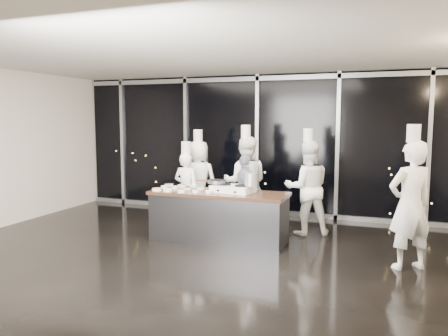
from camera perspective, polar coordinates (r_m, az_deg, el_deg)
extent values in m
plane|color=black|center=(7.19, -3.31, -11.34)|extent=(9.00, 9.00, 0.00)
cube|color=beige|center=(10.17, 4.51, 3.07)|extent=(9.00, 0.02, 3.20)
cube|color=beige|center=(3.94, -24.18, -2.79)|extent=(9.00, 0.02, 3.20)
cube|color=beige|center=(6.92, -3.49, 14.80)|extent=(9.00, 7.00, 0.02)
cube|color=black|center=(10.11, 4.42, 3.05)|extent=(8.90, 0.04, 3.18)
cube|color=#92959A|center=(10.08, 4.41, 11.58)|extent=(8.90, 0.08, 0.10)
cube|color=#92959A|center=(10.27, 4.27, -5.63)|extent=(8.90, 0.08, 0.10)
cube|color=#92959A|center=(11.57, -13.11, 3.33)|extent=(0.08, 0.08, 3.20)
cube|color=#92959A|center=(10.69, -5.00, 3.23)|extent=(0.08, 0.08, 3.20)
cube|color=#92959A|center=(10.06, 4.34, 3.04)|extent=(0.08, 0.08, 3.20)
cube|color=#92959A|center=(9.73, 14.61, 2.73)|extent=(0.08, 0.08, 3.20)
cube|color=#92959A|center=(9.72, 25.23, 2.32)|extent=(0.08, 0.08, 3.20)
cube|color=#36373B|center=(7.88, -0.71, -6.57)|extent=(2.40, 0.80, 0.84)
cube|color=#442C1C|center=(7.79, -0.71, -3.34)|extent=(2.46, 0.86, 0.06)
cube|color=white|center=(7.74, 1.15, -2.74)|extent=(0.79, 0.56, 0.12)
cylinder|color=black|center=(7.81, 0.00, -2.13)|extent=(0.28, 0.28, 0.02)
cylinder|color=black|center=(7.64, 2.33, -2.32)|extent=(0.28, 0.28, 0.02)
cylinder|color=black|center=(7.62, -0.79, -2.96)|extent=(0.04, 0.03, 0.04)
cylinder|color=black|center=(7.46, 1.43, -3.16)|extent=(0.04, 0.03, 0.04)
cylinder|color=gray|center=(7.86, -0.93, -1.79)|extent=(0.38, 0.38, 0.06)
cube|color=#4C2B14|center=(8.01, -2.71, -1.61)|extent=(0.25, 0.07, 0.02)
cylinder|color=#B3B3B5|center=(7.55, 3.56, -1.51)|extent=(0.25, 0.25, 0.22)
cylinder|color=white|center=(8.00, -8.78, -2.78)|extent=(0.17, 0.17, 0.04)
cylinder|color=#D65C23|center=(8.00, -8.78, -2.66)|extent=(0.14, 0.14, 0.01)
cylinder|color=white|center=(8.26, -7.82, -2.47)|extent=(0.13, 0.13, 0.04)
cylinder|color=beige|center=(8.26, -7.82, -2.36)|extent=(0.10, 0.10, 0.01)
cylinder|color=white|center=(8.49, -7.21, -2.22)|extent=(0.16, 0.16, 0.04)
cylinder|color=#33230F|center=(8.49, -7.21, -2.11)|extent=(0.13, 0.13, 0.01)
cylinder|color=white|center=(7.90, -7.38, -2.87)|extent=(0.16, 0.16, 0.04)
cylinder|color=silver|center=(7.90, -7.38, -2.76)|extent=(0.13, 0.13, 0.01)
cylinder|color=white|center=(8.17, -6.42, -2.55)|extent=(0.13, 0.13, 0.04)
cylinder|color=tan|center=(8.17, -6.42, -2.44)|extent=(0.11, 0.11, 0.01)
cylinder|color=white|center=(8.37, -5.49, -2.32)|extent=(0.17, 0.17, 0.04)
cylinder|color=olive|center=(8.37, -5.49, -2.21)|extent=(0.14, 0.14, 0.01)
cylinder|color=white|center=(7.76, -5.57, -3.01)|extent=(0.14, 0.14, 0.04)
cylinder|color=#D88159|center=(7.76, -5.58, -2.89)|extent=(0.12, 0.12, 0.01)
cylinder|color=white|center=(8.05, -4.80, -2.67)|extent=(0.15, 0.15, 0.04)
cylinder|color=black|center=(8.05, -4.80, -2.55)|extent=(0.12, 0.12, 0.01)
cylinder|color=white|center=(8.27, -4.03, -2.42)|extent=(0.15, 0.15, 0.04)
cylinder|color=beige|center=(8.26, -4.03, -2.31)|extent=(0.12, 0.12, 0.01)
cylinder|color=white|center=(7.71, -3.73, -3.06)|extent=(0.12, 0.12, 0.04)
cylinder|color=#AD8545|center=(7.71, -3.73, -2.94)|extent=(0.10, 0.10, 0.01)
cylinder|color=white|center=(8.00, -3.08, -2.71)|extent=(0.14, 0.14, 0.04)
cylinder|color=tan|center=(8.00, -3.08, -2.59)|extent=(0.11, 0.11, 0.01)
cylinder|color=white|center=(7.64, -2.03, -3.14)|extent=(0.12, 0.12, 0.04)
cylinder|color=#EDEDBD|center=(7.63, -2.03, -3.02)|extent=(0.10, 0.10, 0.01)
cylinder|color=white|center=(7.92, -1.47, -2.79)|extent=(0.15, 0.15, 0.04)
cylinder|color=#9E5C47|center=(7.92, -1.47, -2.68)|extent=(0.12, 0.12, 0.01)
cylinder|color=white|center=(8.32, -4.01, -1.94)|extent=(0.06, 0.06, 0.17)
cone|color=white|center=(8.31, -4.01, -1.18)|extent=(0.05, 0.05, 0.06)
imported|color=white|center=(8.96, -4.94, -2.82)|extent=(0.59, 0.42, 1.51)
cylinder|color=white|center=(8.87, -4.99, 2.64)|extent=(0.21, 0.21, 0.26)
imported|color=white|center=(9.44, -3.38, -1.64)|extent=(0.85, 0.56, 1.74)
cylinder|color=white|center=(9.35, -3.42, 4.25)|extent=(0.19, 0.19, 0.26)
imported|color=white|center=(8.75, 2.82, -1.92)|extent=(1.04, 0.89, 1.84)
cylinder|color=white|center=(8.66, 2.86, 4.79)|extent=(0.23, 0.23, 0.26)
imported|color=black|center=(8.54, 2.80, -3.26)|extent=(0.96, 0.70, 1.51)
imported|color=white|center=(8.42, 10.82, -2.56)|extent=(1.05, 0.94, 1.79)
cylinder|color=white|center=(8.32, 10.96, 4.21)|extent=(0.25, 0.25, 0.26)
imported|color=white|center=(6.90, 23.14, -4.51)|extent=(0.82, 0.76, 1.89)
cylinder|color=white|center=(6.79, 23.53, 4.18)|extent=(0.26, 0.26, 0.26)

